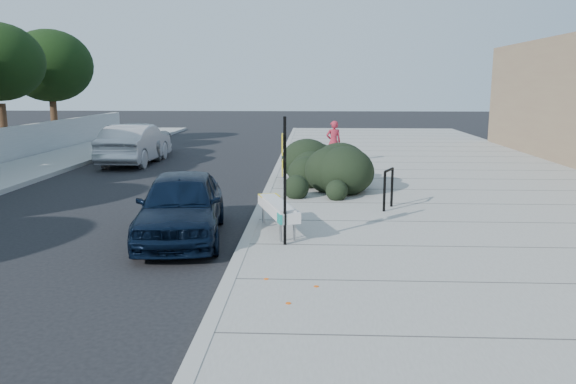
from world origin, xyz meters
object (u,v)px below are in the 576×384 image
sign_post (284,173)px  suv_silver (138,139)px  bike_rack (388,185)px  pedestrian (334,142)px  wagon_silver (135,144)px  bench (278,208)px  sedan_navy (181,205)px

sign_post → suv_silver: sign_post is taller
bike_rack → suv_silver: 15.07m
suv_silver → pedestrian: (8.80, -2.93, 0.22)m
wagon_silver → bench: bearing=121.0°
wagon_silver → pedestrian: size_ratio=2.95×
sedan_navy → pedestrian: 11.44m
sedan_navy → suv_silver: bearing=103.6°
wagon_silver → pedestrian: bearing=177.3°
bench → bike_rack: bearing=23.9°
sedan_navy → suv_silver: 14.74m
bike_rack → suv_silver: (-9.87, 11.39, -0.00)m
bench → sedan_navy: sedan_navy is taller
bench → sedan_navy: size_ratio=0.51×
sign_post → suv_silver: size_ratio=0.45×
wagon_silver → suv_silver: bearing=-74.3°
bench → sign_post: size_ratio=0.86×
bike_rack → pedestrian: (-1.07, 8.46, 0.22)m
bench → suv_silver: suv_silver is taller
wagon_silver → suv_silver: size_ratio=0.90×
bench → wagon_silver: wagon_silver is taller
wagon_silver → pedestrian: pedestrian is taller
pedestrian → sedan_navy: bearing=58.3°
bike_rack → bench: bearing=-114.1°
bike_rack → sign_post: (-2.43, -3.32, 0.80)m
sedan_navy → suv_silver: size_ratio=0.77×
suv_silver → sign_post: bearing=109.2°
wagon_silver → suv_silver: (-0.66, 2.45, -0.05)m
sedan_navy → pedestrian: (3.58, 10.86, 0.27)m
bench → sedan_navy: (-2.03, -0.08, 0.07)m
sign_post → suv_silver: bearing=114.6°
sign_post → sedan_navy: size_ratio=0.59×
bench → wagon_silver: bearing=102.8°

